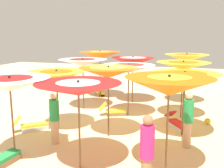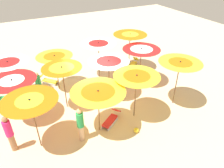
{
  "view_description": "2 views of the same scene",
  "coord_description": "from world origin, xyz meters",
  "px_view_note": "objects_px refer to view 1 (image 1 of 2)",
  "views": [
    {
      "loc": [
        -2.45,
        9.25,
        3.32
      ],
      "look_at": [
        0.72,
        -0.89,
        1.3
      ],
      "focal_mm": 40.92,
      "sensor_mm": 36.0,
      "label": 1
    },
    {
      "loc": [
        -8.73,
        3.43,
        6.9
      ],
      "look_at": [
        -0.39,
        -0.87,
        0.96
      ],
      "focal_mm": 33.51,
      "sensor_mm": 36.0,
      "label": 2
    }
  ],
  "objects_px": {
    "beach_umbrella_9": "(183,66)",
    "lounger_2": "(177,123)",
    "beach_umbrella_10": "(185,79)",
    "beachgoer_2": "(147,153)",
    "beach_umbrella_1": "(83,63)",
    "beachgoer_1": "(188,119)",
    "beach_umbrella_2": "(57,76)",
    "lounger_1": "(32,125)",
    "beach_umbrella_7": "(78,89)",
    "lounger_4": "(114,111)",
    "beach_umbrella_5": "(128,69)",
    "beach_umbrella_0": "(100,56)",
    "beach_ball": "(208,121)",
    "beach_umbrella_8": "(187,58)",
    "beachgoer_0": "(54,118)",
    "beach_umbrella_11": "(169,86)",
    "beach_umbrella_3": "(10,84)",
    "beach_umbrella_4": "(133,62)",
    "lounger_0": "(100,92)",
    "beach_umbrella_6": "(108,72)"
  },
  "relations": [
    {
      "from": "beach_umbrella_2",
      "to": "beach_umbrella_5",
      "type": "relative_size",
      "value": 0.98
    },
    {
      "from": "beach_umbrella_2",
      "to": "beach_umbrella_0",
      "type": "bearing_deg",
      "value": -87.82
    },
    {
      "from": "beach_umbrella_10",
      "to": "beach_ball",
      "type": "bearing_deg",
      "value": -122.6
    },
    {
      "from": "lounger_4",
      "to": "beachgoer_0",
      "type": "distance_m",
      "value": 3.45
    },
    {
      "from": "beach_umbrella_7",
      "to": "lounger_4",
      "type": "height_order",
      "value": "beach_umbrella_7"
    },
    {
      "from": "beach_umbrella_3",
      "to": "lounger_1",
      "type": "xyz_separation_m",
      "value": [
        0.77,
        -1.92,
        -1.87
      ]
    },
    {
      "from": "beach_umbrella_9",
      "to": "beachgoer_1",
      "type": "height_order",
      "value": "beach_umbrella_9"
    },
    {
      "from": "lounger_0",
      "to": "lounger_1",
      "type": "bearing_deg",
      "value": -36.85
    },
    {
      "from": "lounger_4",
      "to": "beach_ball",
      "type": "bearing_deg",
      "value": -24.06
    },
    {
      "from": "beachgoer_0",
      "to": "beachgoer_2",
      "type": "distance_m",
      "value": 3.59
    },
    {
      "from": "beach_umbrella_5",
      "to": "beach_umbrella_10",
      "type": "relative_size",
      "value": 0.97
    },
    {
      "from": "lounger_1",
      "to": "beach_umbrella_0",
      "type": "bearing_deg",
      "value": 41.91
    },
    {
      "from": "beach_umbrella_1",
      "to": "beach_umbrella_8",
      "type": "height_order",
      "value": "beach_umbrella_8"
    },
    {
      "from": "lounger_4",
      "to": "beach_umbrella_1",
      "type": "bearing_deg",
      "value": 135.18
    },
    {
      "from": "beach_umbrella_9",
      "to": "lounger_1",
      "type": "bearing_deg",
      "value": 31.53
    },
    {
      "from": "beach_umbrella_2",
      "to": "beach_umbrella_5",
      "type": "xyz_separation_m",
      "value": [
        -2.01,
        -2.33,
        0.07
      ]
    },
    {
      "from": "lounger_0",
      "to": "beach_umbrella_6",
      "type": "bearing_deg",
      "value": -9.91
    },
    {
      "from": "beach_umbrella_5",
      "to": "beachgoer_1",
      "type": "distance_m",
      "value": 3.7
    },
    {
      "from": "beach_umbrella_1",
      "to": "beachgoer_1",
      "type": "xyz_separation_m",
      "value": [
        -4.67,
        2.96,
        -1.25
      ]
    },
    {
      "from": "beach_umbrella_1",
      "to": "beach_umbrella_4",
      "type": "bearing_deg",
      "value": -136.17
    },
    {
      "from": "beach_umbrella_10",
      "to": "beachgoer_1",
      "type": "distance_m",
      "value": 1.42
    },
    {
      "from": "beach_umbrella_11",
      "to": "beachgoer_0",
      "type": "relative_size",
      "value": 1.51
    },
    {
      "from": "beach_umbrella_0",
      "to": "beach_ball",
      "type": "bearing_deg",
      "value": 152.14
    },
    {
      "from": "beachgoer_1",
      "to": "beach_ball",
      "type": "distance_m",
      "value": 2.55
    },
    {
      "from": "beach_umbrella_4",
      "to": "beach_ball",
      "type": "height_order",
      "value": "beach_umbrella_4"
    },
    {
      "from": "beach_umbrella_1",
      "to": "lounger_4",
      "type": "bearing_deg",
      "value": 159.18
    },
    {
      "from": "beach_umbrella_0",
      "to": "beach_umbrella_7",
      "type": "height_order",
      "value": "beach_umbrella_0"
    },
    {
      "from": "beach_umbrella_4",
      "to": "beach_ball",
      "type": "bearing_deg",
      "value": 144.91
    },
    {
      "from": "beachgoer_1",
      "to": "beach_umbrella_0",
      "type": "bearing_deg",
      "value": -130.17
    },
    {
      "from": "beach_umbrella_2",
      "to": "beachgoer_0",
      "type": "distance_m",
      "value": 1.67
    },
    {
      "from": "beach_umbrella_11",
      "to": "beach_umbrella_1",
      "type": "bearing_deg",
      "value": -47.59
    },
    {
      "from": "beach_umbrella_0",
      "to": "beach_umbrella_1",
      "type": "relative_size",
      "value": 1.09
    },
    {
      "from": "beach_umbrella_2",
      "to": "beachgoer_2",
      "type": "relative_size",
      "value": 1.25
    },
    {
      "from": "beach_umbrella_10",
      "to": "beachgoer_2",
      "type": "xyz_separation_m",
      "value": [
        0.59,
        3.57,
        -1.03
      ]
    },
    {
      "from": "beach_umbrella_7",
      "to": "beachgoer_1",
      "type": "distance_m",
      "value": 3.51
    },
    {
      "from": "beach_umbrella_2",
      "to": "beach_umbrella_8",
      "type": "bearing_deg",
      "value": -129.9
    },
    {
      "from": "beach_umbrella_7",
      "to": "lounger_2",
      "type": "distance_m",
      "value": 4.69
    },
    {
      "from": "beach_umbrella_7",
      "to": "beachgoer_0",
      "type": "distance_m",
      "value": 2.17
    },
    {
      "from": "beachgoer_1",
      "to": "beach_umbrella_1",
      "type": "bearing_deg",
      "value": -114.5
    },
    {
      "from": "beach_umbrella_9",
      "to": "lounger_2",
      "type": "relative_size",
      "value": 1.85
    },
    {
      "from": "beach_umbrella_8",
      "to": "beachgoer_2",
      "type": "xyz_separation_m",
      "value": [
        0.55,
        7.93,
        -1.35
      ]
    },
    {
      "from": "beach_umbrella_2",
      "to": "beach_umbrella_10",
      "type": "bearing_deg",
      "value": -170.61
    },
    {
      "from": "beach_umbrella_2",
      "to": "lounger_1",
      "type": "bearing_deg",
      "value": 27.25
    },
    {
      "from": "beach_umbrella_9",
      "to": "beachgoer_0",
      "type": "relative_size",
      "value": 1.46
    },
    {
      "from": "beach_umbrella_11",
      "to": "lounger_2",
      "type": "bearing_deg",
      "value": -91.76
    },
    {
      "from": "beach_umbrella_7",
      "to": "beach_umbrella_10",
      "type": "distance_m",
      "value": 3.85
    },
    {
      "from": "beach_umbrella_0",
      "to": "lounger_4",
      "type": "relative_size",
      "value": 2.17
    },
    {
      "from": "beach_umbrella_8",
      "to": "beachgoer_1",
      "type": "relative_size",
      "value": 1.48
    },
    {
      "from": "beach_umbrella_9",
      "to": "beach_umbrella_11",
      "type": "distance_m",
      "value": 4.5
    },
    {
      "from": "beach_umbrella_11",
      "to": "beach_umbrella_5",
      "type": "bearing_deg",
      "value": -64.62
    }
  ]
}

